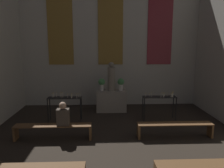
# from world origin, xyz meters

# --- Properties ---
(wall_back) EXTENTS (8.17, 0.16, 5.95)m
(wall_back) POSITION_xyz_m (0.00, 11.94, 3.01)
(wall_back) COLOR beige
(wall_back) RESTS_ON ground_plane
(altar) EXTENTS (1.24, 0.72, 0.88)m
(altar) POSITION_xyz_m (0.00, 10.92, 0.44)
(altar) COLOR gray
(altar) RESTS_ON ground_plane
(statue) EXTENTS (0.31, 0.31, 1.21)m
(statue) POSITION_xyz_m (0.00, 10.92, 1.43)
(statue) COLOR gray
(statue) RESTS_ON altar
(flower_vase_left) EXTENTS (0.28, 0.28, 0.51)m
(flower_vase_left) POSITION_xyz_m (-0.40, 10.92, 1.20)
(flower_vase_left) COLOR beige
(flower_vase_left) RESTS_ON altar
(flower_vase_right) EXTENTS (0.28, 0.28, 0.51)m
(flower_vase_right) POSITION_xyz_m (0.40, 10.92, 1.20)
(flower_vase_right) COLOR beige
(flower_vase_right) RESTS_ON altar
(candle_rack_left) EXTENTS (1.23, 0.38, 1.09)m
(candle_rack_left) POSITION_xyz_m (-1.75, 9.71, 0.75)
(candle_rack_left) COLOR black
(candle_rack_left) RESTS_ON ground_plane
(candle_rack_right) EXTENTS (1.23, 0.38, 1.08)m
(candle_rack_right) POSITION_xyz_m (1.76, 9.70, 0.75)
(candle_rack_right) COLOR black
(candle_rack_right) RESTS_ON ground_plane
(pew_third_right) EXTENTS (2.27, 0.36, 0.45)m
(pew_third_right) POSITION_xyz_m (1.83, 5.83, 0.33)
(pew_third_right) COLOR brown
(pew_third_right) RESTS_ON ground_plane
(pew_back_left) EXTENTS (2.27, 0.36, 0.45)m
(pew_back_left) POSITION_xyz_m (-1.83, 8.10, 0.33)
(pew_back_left) COLOR brown
(pew_back_left) RESTS_ON ground_plane
(pew_back_right) EXTENTS (2.27, 0.36, 0.45)m
(pew_back_right) POSITION_xyz_m (1.83, 8.10, 0.33)
(pew_back_right) COLOR brown
(pew_back_right) RESTS_ON ground_plane
(person_seated) EXTENTS (0.36, 0.24, 0.70)m
(person_seated) POSITION_xyz_m (-1.52, 8.10, 0.75)
(person_seated) COLOR #4C4238
(person_seated) RESTS_ON pew_back_left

